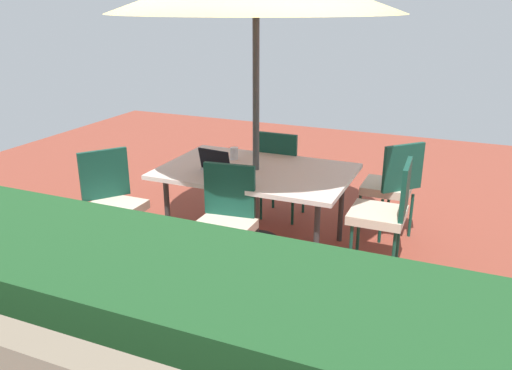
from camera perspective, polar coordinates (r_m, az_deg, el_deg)
ground_plane at (r=5.03m, az=-0.00°, el=-6.73°), size 10.00×10.00×0.02m
hedge_row at (r=2.69m, az=-25.53°, el=-17.25°), size 6.30×0.66×1.39m
dining_table at (r=4.75m, az=-0.00°, el=1.15°), size 1.74×1.13×0.77m
chair_northeast at (r=4.78m, az=-15.80°, el=-1.61°), size 0.58×0.58×0.98m
chair_south at (r=5.44m, az=2.79°, el=1.72°), size 0.46×0.46×0.98m
chair_southwest at (r=5.20m, az=14.79°, el=0.20°), size 0.59×0.59×0.98m
chair_west at (r=4.53m, az=14.16°, el=-2.61°), size 0.47×0.46×0.98m
chair_north at (r=4.20m, az=-3.56°, el=-3.82°), size 0.47×0.48×0.98m
laptop at (r=4.71m, az=-4.12°, el=2.21°), size 0.35×0.28×0.21m
cup at (r=5.03m, az=-2.43°, el=3.53°), size 0.07×0.07×0.12m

